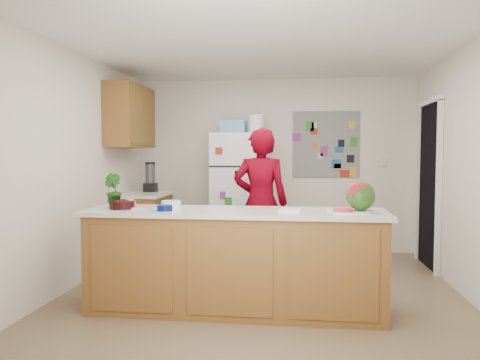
# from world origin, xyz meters

# --- Properties ---
(floor) EXTENTS (4.00, 4.50, 0.02)m
(floor) POSITION_xyz_m (0.00, 0.00, -0.01)
(floor) COLOR brown
(floor) RESTS_ON ground
(wall_back) EXTENTS (4.00, 0.02, 2.50)m
(wall_back) POSITION_xyz_m (0.00, 2.26, 1.25)
(wall_back) COLOR beige
(wall_back) RESTS_ON ground
(wall_left) EXTENTS (0.02, 4.50, 2.50)m
(wall_left) POSITION_xyz_m (-2.01, 0.00, 1.25)
(wall_left) COLOR beige
(wall_left) RESTS_ON ground
(wall_right) EXTENTS (0.02, 4.50, 2.50)m
(wall_right) POSITION_xyz_m (2.01, 0.00, 1.25)
(wall_right) COLOR beige
(wall_right) RESTS_ON ground
(ceiling) EXTENTS (4.00, 4.50, 0.02)m
(ceiling) POSITION_xyz_m (0.00, 0.00, 2.51)
(ceiling) COLOR white
(ceiling) RESTS_ON wall_back
(doorway) EXTENTS (0.03, 0.85, 2.04)m
(doorway) POSITION_xyz_m (1.99, 1.45, 1.02)
(doorway) COLOR black
(doorway) RESTS_ON ground
(peninsula_base) EXTENTS (2.60, 0.62, 0.88)m
(peninsula_base) POSITION_xyz_m (-0.20, -0.50, 0.44)
(peninsula_base) COLOR brown
(peninsula_base) RESTS_ON floor
(peninsula_top) EXTENTS (2.68, 0.70, 0.04)m
(peninsula_top) POSITION_xyz_m (-0.20, -0.50, 0.90)
(peninsula_top) COLOR silver
(peninsula_top) RESTS_ON peninsula_base
(side_counter_base) EXTENTS (0.60, 0.80, 0.86)m
(side_counter_base) POSITION_xyz_m (-1.69, 1.35, 0.43)
(side_counter_base) COLOR brown
(side_counter_base) RESTS_ON floor
(side_counter_top) EXTENTS (0.64, 0.84, 0.04)m
(side_counter_top) POSITION_xyz_m (-1.69, 1.35, 0.88)
(side_counter_top) COLOR silver
(side_counter_top) RESTS_ON side_counter_base
(upper_cabinets) EXTENTS (0.35, 1.00, 0.80)m
(upper_cabinets) POSITION_xyz_m (-1.82, 1.30, 1.90)
(upper_cabinets) COLOR brown
(upper_cabinets) RESTS_ON wall_left
(refrigerator) EXTENTS (0.75, 0.70, 1.70)m
(refrigerator) POSITION_xyz_m (-0.45, 1.88, 0.85)
(refrigerator) COLOR silver
(refrigerator) RESTS_ON floor
(fridge_top_bin) EXTENTS (0.35, 0.28, 0.18)m
(fridge_top_bin) POSITION_xyz_m (-0.55, 1.88, 1.79)
(fridge_top_bin) COLOR #5999B2
(fridge_top_bin) RESTS_ON refrigerator
(photo_collage) EXTENTS (0.95, 0.01, 0.95)m
(photo_collage) POSITION_xyz_m (0.75, 2.24, 1.55)
(photo_collage) COLOR slate
(photo_collage) RESTS_ON wall_back
(person) EXTENTS (0.63, 0.42, 1.71)m
(person) POSITION_xyz_m (-0.06, 0.70, 0.86)
(person) COLOR #60000D
(person) RESTS_ON floor
(blender_appliance) EXTENTS (0.13, 0.13, 0.38)m
(blender_appliance) POSITION_xyz_m (-1.64, 1.55, 1.09)
(blender_appliance) COLOR black
(blender_appliance) RESTS_ON side_counter_top
(cutting_board) EXTENTS (0.45, 0.39, 0.01)m
(cutting_board) POSITION_xyz_m (0.84, -0.52, 0.93)
(cutting_board) COLOR white
(cutting_board) RESTS_ON peninsula_top
(watermelon) EXTENTS (0.25, 0.25, 0.25)m
(watermelon) POSITION_xyz_m (0.90, -0.50, 1.06)
(watermelon) COLOR #30601A
(watermelon) RESTS_ON cutting_board
(watermelon_slice) EXTENTS (0.16, 0.16, 0.02)m
(watermelon_slice) POSITION_xyz_m (0.74, -0.57, 0.94)
(watermelon_slice) COLOR red
(watermelon_slice) RESTS_ON cutting_board
(cherry_bowl) EXTENTS (0.26, 0.26, 0.07)m
(cherry_bowl) POSITION_xyz_m (-1.23, -0.54, 0.96)
(cherry_bowl) COLOR black
(cherry_bowl) RESTS_ON peninsula_top
(white_bowl) EXTENTS (0.18, 0.18, 0.06)m
(white_bowl) POSITION_xyz_m (-0.82, -0.35, 0.95)
(white_bowl) COLOR silver
(white_bowl) RESTS_ON peninsula_top
(cobalt_bowl) EXTENTS (0.16, 0.16, 0.05)m
(cobalt_bowl) POSITION_xyz_m (-0.80, -0.63, 0.95)
(cobalt_bowl) COLOR #030C58
(cobalt_bowl) RESTS_ON peninsula_top
(plate) EXTENTS (0.36, 0.36, 0.02)m
(plate) POSITION_xyz_m (-1.19, -0.46, 0.93)
(plate) COLOR #B4AB8A
(plate) RESTS_ON peninsula_top
(paper_towel) EXTENTS (0.21, 0.20, 0.02)m
(paper_towel) POSITION_xyz_m (0.30, -0.55, 0.93)
(paper_towel) COLOR white
(paper_towel) RESTS_ON peninsula_top
(keys) EXTENTS (0.09, 0.04, 0.01)m
(keys) POSITION_xyz_m (1.00, -0.64, 0.93)
(keys) COLOR gray
(keys) RESTS_ON peninsula_top
(potted_plant) EXTENTS (0.22, 0.20, 0.32)m
(potted_plant) POSITION_xyz_m (-1.35, -0.45, 1.08)
(potted_plant) COLOR #173B12
(potted_plant) RESTS_ON peninsula_top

